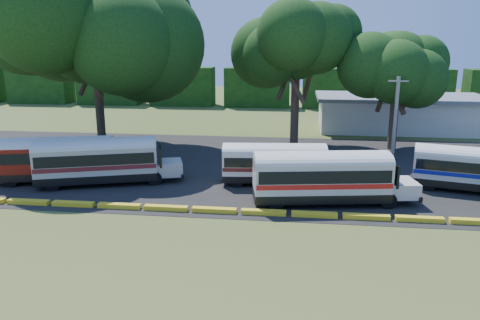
# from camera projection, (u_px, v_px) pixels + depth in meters

# --- Properties ---
(ground) EXTENTS (160.00, 160.00, 0.00)m
(ground) POSITION_uv_depth(u_px,v_px,m) (186.00, 217.00, 27.58)
(ground) COLOR #314F1A
(ground) RESTS_ON ground
(asphalt_strip) EXTENTS (64.00, 24.00, 0.02)m
(asphalt_strip) POSITION_uv_depth(u_px,v_px,m) (232.00, 165.00, 38.99)
(asphalt_strip) COLOR black
(asphalt_strip) RESTS_ON ground
(curb) EXTENTS (53.70, 0.45, 0.30)m
(curb) POSITION_uv_depth(u_px,v_px,m) (190.00, 209.00, 28.50)
(curb) COLOR yellow
(curb) RESTS_ON ground
(terminal_building) EXTENTS (19.00, 9.00, 4.00)m
(terminal_building) POSITION_uv_depth(u_px,v_px,m) (399.00, 113.00, 53.77)
(terminal_building) COLOR beige
(terminal_building) RESTS_ON ground
(treeline_backdrop) EXTENTS (130.00, 4.00, 6.00)m
(treeline_backdrop) POSITION_uv_depth(u_px,v_px,m) (257.00, 87.00, 72.97)
(treeline_backdrop) COLOR black
(treeline_backdrop) RESTS_ON ground
(bus_red) EXTENTS (10.42, 4.90, 3.33)m
(bus_red) POSITION_uv_depth(u_px,v_px,m) (58.00, 156.00, 34.20)
(bus_red) COLOR black
(bus_red) RESTS_ON ground
(bus_cream_west) EXTENTS (10.57, 5.62, 3.39)m
(bus_cream_west) POSITION_uv_depth(u_px,v_px,m) (100.00, 158.00, 33.54)
(bus_cream_west) COLOR black
(bus_cream_west) RESTS_ON ground
(bus_cream_east) EXTENTS (9.24, 3.06, 2.98)m
(bus_cream_east) POSITION_uv_depth(u_px,v_px,m) (277.00, 161.00, 33.66)
(bus_cream_east) COLOR black
(bus_cream_east) RESTS_ON ground
(bus_white_red) EXTENTS (10.68, 4.25, 3.42)m
(bus_white_red) POSITION_uv_depth(u_px,v_px,m) (325.00, 175.00, 29.45)
(bus_white_red) COLOR black
(bus_white_red) RESTS_ON ground
(bus_white_blue) EXTENTS (9.68, 4.60, 3.09)m
(bus_white_blue) POSITION_uv_depth(u_px,v_px,m) (477.00, 167.00, 31.87)
(bus_white_blue) COLOR black
(bus_white_blue) RESTS_ON ground
(tree_west) EXTENTS (14.55, 14.55, 16.75)m
(tree_west) POSITION_uv_depth(u_px,v_px,m) (93.00, 26.00, 42.03)
(tree_west) COLOR #322519
(tree_west) RESTS_ON ground
(tree_center) EXTENTS (9.45, 9.45, 13.39)m
(tree_center) POSITION_uv_depth(u_px,v_px,m) (297.00, 43.00, 44.00)
(tree_center) COLOR #322519
(tree_center) RESTS_ON ground
(tree_east) EXTENTS (7.95, 7.95, 10.99)m
(tree_east) POSITION_uv_depth(u_px,v_px,m) (398.00, 64.00, 42.98)
(tree_east) COLOR #322519
(tree_east) RESTS_ON ground
(utility_pole) EXTENTS (1.60, 0.30, 7.28)m
(utility_pole) POSITION_uv_depth(u_px,v_px,m) (395.00, 119.00, 38.83)
(utility_pole) COLOR gray
(utility_pole) RESTS_ON ground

